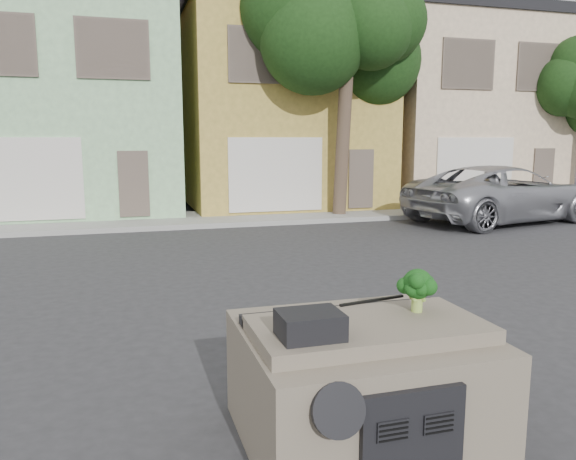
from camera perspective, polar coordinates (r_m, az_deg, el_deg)
name	(u,v)px	position (r m, az deg, el deg)	size (l,w,h in m)	color
ground_plane	(271,329)	(7.91, -1.72, -10.04)	(120.00, 120.00, 0.00)	#303033
sidewalk	(186,220)	(18.00, -10.34, 1.02)	(40.00, 3.00, 0.15)	gray
townhouse_mint	(71,105)	(21.80, -21.21, 11.72)	(7.20, 8.20, 7.55)	#95C892
townhouse_tan	(274,109)	(22.53, -1.39, 12.24)	(7.20, 8.20, 7.55)	#B49741
townhouse_beige	(442,111)	(25.54, 15.42, 11.56)	(7.20, 8.20, 7.55)	beige
silver_pickup	(501,222)	(19.05, 20.83, 0.78)	(2.96, 6.41, 1.78)	#A1A2A9
tree_near	(344,86)	(18.43, 5.67, 14.33)	(4.40, 4.00, 8.50)	#163311
car_dashboard	(360,379)	(5.06, 7.31, -14.77)	(2.00, 1.80, 1.12)	#6E6353
instrument_hump	(310,325)	(4.32, 2.24, -9.59)	(0.48, 0.38, 0.20)	black
wiper_arm	(372,301)	(5.30, 8.56, -7.10)	(0.70, 0.03, 0.02)	black
broccoli	(417,290)	(5.03, 13.01, -5.95)	(0.32, 0.32, 0.39)	#10390F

